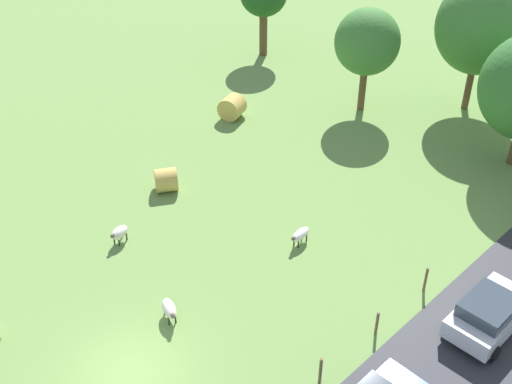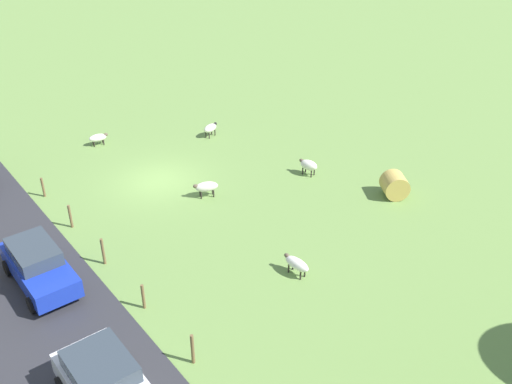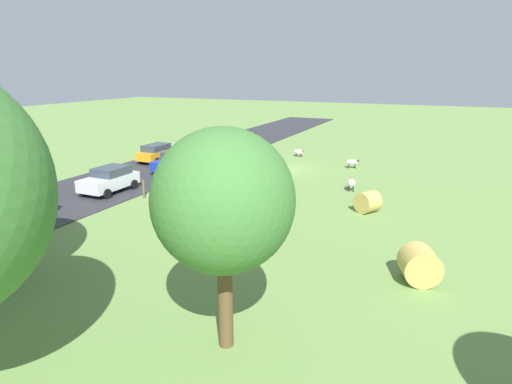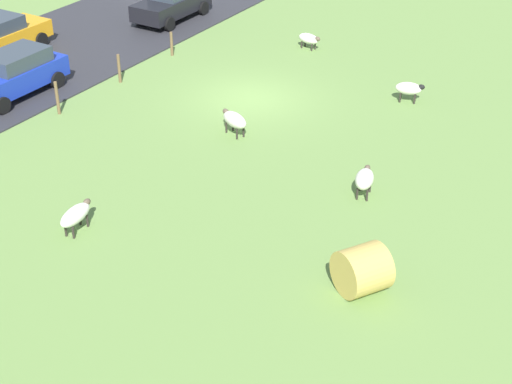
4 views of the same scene
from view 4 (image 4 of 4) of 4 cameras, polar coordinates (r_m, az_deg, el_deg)
The scene contains 13 objects.
ground_plane at distance 29.96m, azimuth -0.40°, elevation 6.80°, with size 160.00×160.00×0.00m, color #6B8E47.
road_strip at distance 35.78m, azimuth -14.23°, elevation 10.00°, with size 8.00×80.00×0.06m, color #2D2D33.
sheep_0 at distance 27.00m, azimuth -1.58°, elevation 5.27°, with size 1.29×0.90×0.82m.
sheep_1 at distance 34.84m, azimuth 3.88°, elevation 11.07°, with size 1.16×0.61×0.69m.
sheep_2 at distance 30.06m, azimuth 11.08°, elevation 7.40°, with size 1.13×0.72×0.78m.
sheep_3 at distance 22.30m, azimuth -13.00°, elevation -1.63°, with size 0.58×1.32×0.77m.
sheep_4 at distance 23.59m, azimuth 7.91°, elevation 0.94°, with size 0.77×1.14×0.84m.
hay_bale_1 at distance 19.64m, azimuth 7.73°, elevation -5.64°, with size 1.25×1.25×1.13m, color tan.
fence_post_0 at distance 34.19m, azimuth -6.17°, elevation 10.68°, with size 0.12×0.12×1.05m, color brown.
fence_post_1 at distance 31.69m, azimuth -9.94°, elevation 8.85°, with size 0.12×0.12×1.17m, color brown.
fence_post_2 at distance 29.39m, azimuth -14.27°, elevation 6.65°, with size 0.12×0.12×1.25m, color brown.
car_0 at distance 38.53m, azimuth -6.11°, elevation 13.62°, with size 1.96×4.25×1.63m.
car_3 at distance 31.26m, azimuth -17.27°, elevation 8.25°, with size 2.00×4.31×1.65m.
Camera 4 is at (-14.42, 23.25, 12.22)m, focal length 54.94 mm.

